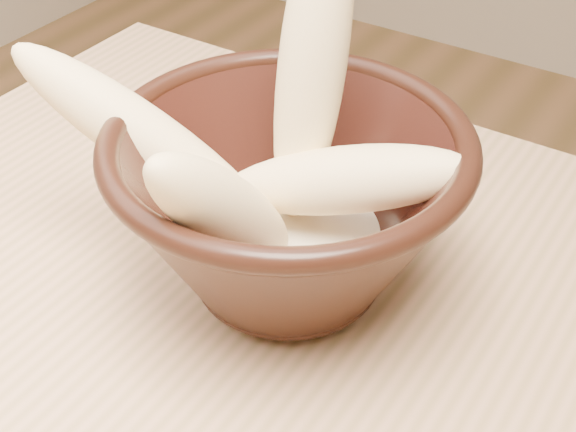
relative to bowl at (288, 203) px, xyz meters
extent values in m
cylinder|color=tan|center=(-0.31, 0.21, -0.47)|extent=(0.05, 0.05, 0.71)
cylinder|color=black|center=(0.00, 0.00, -0.07)|extent=(0.10, 0.10, 0.01)
cylinder|color=black|center=(0.00, 0.00, -0.04)|extent=(0.10, 0.10, 0.01)
torus|color=black|center=(0.00, 0.00, 0.05)|extent=(0.23, 0.23, 0.02)
cylinder|color=beige|center=(0.00, 0.00, -0.03)|extent=(0.13, 0.13, 0.02)
ellipsoid|color=#F7D792|center=(-0.01, 0.04, 0.08)|extent=(0.04, 0.09, 0.22)
ellipsoid|color=#F7D792|center=(-0.09, -0.03, 0.03)|extent=(0.20, 0.10, 0.15)
ellipsoid|color=#F7D792|center=(0.03, 0.01, 0.02)|extent=(0.17, 0.09, 0.09)
ellipsoid|color=#F7D792|center=(0.00, -0.06, 0.03)|extent=(0.06, 0.13, 0.14)
camera|label=1|loc=(0.22, -0.34, 0.31)|focal=50.00mm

